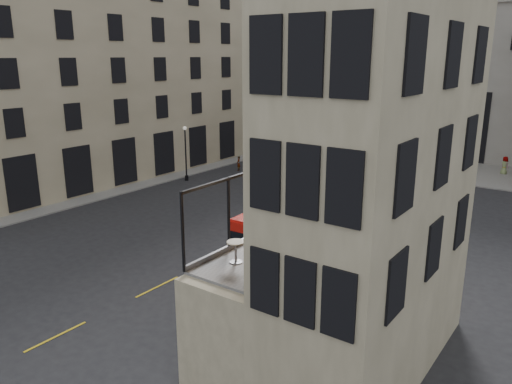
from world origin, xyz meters
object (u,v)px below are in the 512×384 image
Objects in this scene: traffic_light_far at (262,144)px; cafe_table_near at (236,249)px; cafe_chair_d at (353,215)px; pedestrian_c at (385,170)px; cafe_chair_b at (301,247)px; street_lamp_b at (360,145)px; cafe_table_far at (313,210)px; cafe_table_mid at (262,227)px; cafe_chair_a at (261,266)px; bus_near at (298,229)px; bus_far at (308,158)px; pedestrian_d at (505,166)px; cafe_chair_c at (319,238)px; traffic_light_near at (293,196)px; pedestrian_e at (239,164)px; car_a at (302,178)px; pedestrian_a at (273,147)px; bicycle at (285,187)px; street_lamp_a at (186,156)px; cyclist at (319,188)px; pedestrian_b at (332,147)px; car_c at (271,160)px.

cafe_table_near reaches higher than traffic_light_far.
cafe_table_near reaches higher than cafe_chair_d.
pedestrian_c is 1.79× the size of cafe_chair_b.
pedestrian_c is (4.49, -3.96, -1.52)m from street_lamp_b.
cafe_table_far reaches higher than traffic_light_far.
cafe_chair_a is (1.93, -2.80, -0.24)m from cafe_table_mid.
street_lamp_b is 6.90× the size of cafe_chair_d.
bus_far is at bearing 118.67° from bus_near.
bus_near is 6.19m from cafe_chair_d.
traffic_light_far is at bearing 67.01° from pedestrian_d.
cafe_chair_c reaches higher than bus_far.
traffic_light_far is at bearing 132.49° from cafe_chair_d.
pedestrian_e is at bearing 139.48° from traffic_light_near.
cafe_chair_b reaches higher than cafe_table_near.
cafe_chair_a reaches higher than cafe_chair_d.
pedestrian_a is (-10.86, 11.30, 0.22)m from car_a.
bicycle is 2.21× the size of cafe_table_near.
traffic_light_near is 4.74× the size of cafe_table_mid.
cafe_chair_d is at bearing -47.51° from traffic_light_far.
cafe_table_near is 1.39m from cafe_chair_a.
bus_far is 25.80m from cafe_table_far.
pedestrian_a is 1.91× the size of cafe_chair_a.
street_lamp_a is 30.55m from cafe_chair_c.
traffic_light_near is 1.94× the size of cyclist.
pedestrian_e reaches higher than car_a.
bicycle is 19.01m from pedestrian_b.
pedestrian_c is (5.21, 10.18, 0.40)m from bicycle.
pedestrian_c is (16.16, -4.15, -0.04)m from pedestrian_a.
pedestrian_c is (-0.51, 18.04, -1.55)m from traffic_light_near.
street_lamp_b is at bearing 107.78° from cafe_table_near.
street_lamp_a is 11.83m from bus_far.
bus_near is 32.62m from pedestrian_d.
car_a is 6.01× the size of cafe_table_far.
street_lamp_b is at bearing 55.49° from street_lamp_a.
car_a is at bearing -75.32° from bus_far.
street_lamp_a is 10.63m from bicycle.
car_c is (3.03, 10.32, -1.70)m from street_lamp_a.
street_lamp_a is 3.47× the size of pedestrian_e.
cafe_chair_c is at bearing -114.14° from pedestrian_b.
cafe_chair_b is at bearing -48.26° from pedestrian_a.
cafe_table_mid is at bearing 169.09° from cafe_chair_b.
cafe_chair_a is (13.30, -37.61, 2.50)m from street_lamp_b.
cafe_table_far reaches higher than bus_far.
cafe_chair_b is 1.26× the size of cafe_chair_d.
street_lamp_a is 22.61m from bus_near.
bus_near is at bearing -116.53° from pedestrian_b.
pedestrian_d is 2.04× the size of cafe_chair_c.
cafe_table_near reaches higher than bus_far.
pedestrian_b is at bearing 116.08° from cafe_table_far.
cafe_table_mid is 1.19× the size of cafe_table_far.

